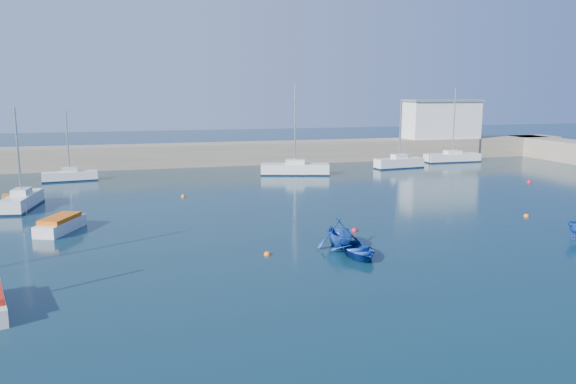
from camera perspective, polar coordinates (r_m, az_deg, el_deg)
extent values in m
plane|color=#0C2936|center=(27.25, 9.00, -9.24)|extent=(220.00, 220.00, 0.00)
cube|color=gray|center=(70.62, -6.37, 3.88)|extent=(96.00, 4.50, 2.60)
cube|color=silver|center=(80.53, 15.34, 7.07)|extent=(10.00, 4.00, 5.00)
cube|color=silver|center=(48.31, -25.39, -0.87)|extent=(2.39, 6.01, 1.11)
cylinder|color=#B7BABC|center=(47.78, -25.75, 3.74)|extent=(0.17, 0.17, 6.73)
cube|color=silver|center=(61.16, -21.27, 1.49)|extent=(5.43, 2.12, 0.96)
cylinder|color=#B7BABC|center=(60.77, -21.49, 4.78)|extent=(0.14, 0.14, 6.08)
cube|color=silver|center=(61.37, 0.72, 2.33)|extent=(7.67, 3.99, 1.20)
cylinder|color=#B7BABC|center=(60.89, 0.73, 6.85)|extent=(0.17, 0.17, 8.49)
cube|color=silver|center=(67.92, 11.21, 2.88)|extent=(6.15, 2.42, 1.16)
cylinder|color=#B7BABC|center=(67.54, 11.33, 6.27)|extent=(0.17, 0.17, 6.89)
cube|color=silver|center=(75.54, 16.34, 3.36)|extent=(7.25, 2.04, 1.07)
cylinder|color=#B7BABC|center=(75.16, 16.52, 6.92)|extent=(0.15, 0.15, 8.33)
cube|color=silver|center=(39.45, -22.11, -3.21)|extent=(2.96, 4.40, 0.74)
cube|color=#D2570B|center=(39.34, -22.16, -2.49)|extent=(2.49, 3.41, 0.28)
cube|color=silver|center=(48.55, -26.08, -1.12)|extent=(2.55, 4.91, 0.70)
cube|color=#D2570B|center=(48.47, -26.13, -0.56)|extent=(2.23, 3.75, 0.26)
imported|color=#163F9D|center=(31.33, 7.12, -5.92)|extent=(2.44, 3.40, 0.70)
imported|color=#163F9D|center=(32.99, 5.23, -4.16)|extent=(2.81, 3.25, 1.70)
sphere|color=orange|center=(31.55, -2.12, -6.40)|extent=(0.39, 0.39, 0.39)
sphere|color=red|center=(37.04, 6.78, -3.95)|extent=(0.41, 0.41, 0.41)
sphere|color=orange|center=(44.55, 23.05, -2.29)|extent=(0.39, 0.39, 0.39)
sphere|color=orange|center=(49.37, -10.58, -0.48)|extent=(0.41, 0.41, 0.41)
sphere|color=red|center=(61.14, 23.29, 0.90)|extent=(0.44, 0.44, 0.44)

